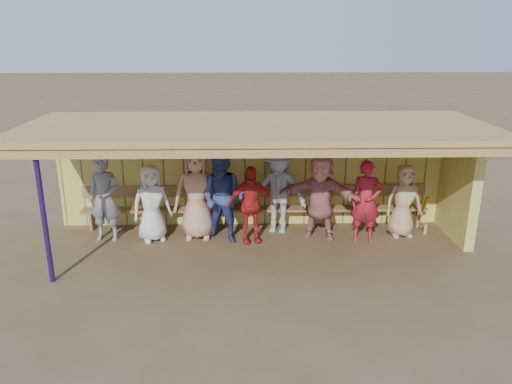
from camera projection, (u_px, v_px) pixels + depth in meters
ground at (256, 246)px, 10.13m from camera, size 90.00×90.00×0.00m
player_a at (105, 198)px, 10.21m from camera, size 0.68×0.47×1.81m
player_b at (152, 203)px, 10.21m from camera, size 0.93×0.80×1.61m
player_c at (223, 198)px, 10.10m from camera, size 1.13×1.02×1.90m
player_d at (250, 205)px, 10.13m from camera, size 1.01×0.58×1.62m
player_e at (278, 190)px, 10.61m from camera, size 1.36×0.99×1.88m
player_f at (320, 196)px, 10.33m from camera, size 1.77×1.05×1.82m
player_g at (366, 202)px, 10.17m from camera, size 0.67×0.48×1.71m
player_h at (404, 201)px, 10.45m from camera, size 0.80×0.55×1.56m
player_extra at (197, 193)px, 10.31m from camera, size 0.96×0.64×1.94m
dugout_structure at (274, 157)px, 10.27m from camera, size 8.80×3.20×2.50m
bench at (255, 204)px, 11.03m from camera, size 7.60×0.34×0.93m
dugout_equipment at (234, 208)px, 10.91m from camera, size 6.42×0.62×0.80m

